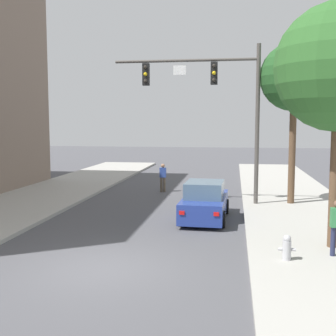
# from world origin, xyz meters

# --- Properties ---
(ground_plane) EXTENTS (120.00, 120.00, 0.00)m
(ground_plane) POSITION_xyz_m (0.00, 0.00, 0.00)
(ground_plane) COLOR #4C4C51
(traffic_signal_mast) EXTENTS (6.94, 0.38, 7.50)m
(traffic_signal_mast) POSITION_xyz_m (2.63, 9.72, 5.36)
(traffic_signal_mast) COLOR #514C47
(traffic_signal_mast) RESTS_ON sidewalk_right
(car_lead_blue) EXTENTS (1.95, 4.29, 1.60)m
(car_lead_blue) POSITION_xyz_m (2.37, 6.55, 0.72)
(car_lead_blue) COLOR navy
(car_lead_blue) RESTS_ON ground
(pedestrian_crossing_road) EXTENTS (0.36, 0.22, 1.64)m
(pedestrian_crossing_road) POSITION_xyz_m (-0.53, 13.43, 0.91)
(pedestrian_crossing_road) COLOR brown
(pedestrian_crossing_road) RESTS_ON ground
(fire_hydrant) EXTENTS (0.48, 0.24, 0.72)m
(fire_hydrant) POSITION_xyz_m (5.06, 1.08, 0.51)
(fire_hydrant) COLOR #B2B2B7
(fire_hydrant) RESTS_ON sidewalk_right
(street_tree_second) EXTENTS (3.22, 3.22, 7.61)m
(street_tree_second) POSITION_xyz_m (6.27, 10.09, 6.10)
(street_tree_second) COLOR brown
(street_tree_second) RESTS_ON sidewalk_right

